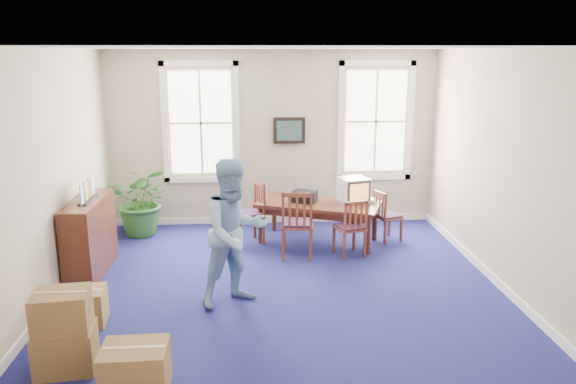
{
  "coord_description": "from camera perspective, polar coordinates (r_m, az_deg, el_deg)",
  "views": [
    {
      "loc": [
        -0.42,
        -6.98,
        3.17
      ],
      "look_at": [
        0.1,
        0.6,
        1.25
      ],
      "focal_mm": 35.0,
      "sensor_mm": 36.0,
      "label": 1
    }
  ],
  "objects": [
    {
      "name": "floor",
      "position": [
        7.67,
        -0.45,
        -10.21
      ],
      "size": [
        6.5,
        6.5,
        0.0
      ],
      "primitive_type": "plane",
      "color": "navy",
      "rests_on": "ground"
    },
    {
      "name": "ceiling",
      "position": [
        6.99,
        -0.5,
        14.43
      ],
      "size": [
        6.5,
        6.5,
        0.0
      ],
      "primitive_type": "plane",
      "rotation": [
        3.14,
        0.0,
        0.0
      ],
      "color": "white",
      "rests_on": "ground"
    },
    {
      "name": "wall_back",
      "position": [
        10.36,
        -1.56,
        5.46
      ],
      "size": [
        6.5,
        0.0,
        6.5
      ],
      "primitive_type": "plane",
      "rotation": [
        1.57,
        0.0,
        0.0
      ],
      "color": "tan",
      "rests_on": "ground"
    },
    {
      "name": "wall_front",
      "position": [
        4.07,
        2.33,
        -8.53
      ],
      "size": [
        6.5,
        0.0,
        6.5
      ],
      "primitive_type": "plane",
      "rotation": [
        -1.57,
        0.0,
        0.0
      ],
      "color": "tan",
      "rests_on": "ground"
    },
    {
      "name": "wall_left",
      "position": [
        7.6,
        -23.67,
        1.06
      ],
      "size": [
        0.0,
        6.5,
        6.5
      ],
      "primitive_type": "plane",
      "rotation": [
        1.57,
        0.0,
        1.57
      ],
      "color": "tan",
      "rests_on": "ground"
    },
    {
      "name": "wall_right",
      "position": [
        7.93,
        21.74,
        1.74
      ],
      "size": [
        0.0,
        6.5,
        6.5
      ],
      "primitive_type": "plane",
      "rotation": [
        1.57,
        0.0,
        -1.57
      ],
      "color": "tan",
      "rests_on": "ground"
    },
    {
      "name": "baseboard_back",
      "position": [
        10.67,
        -1.5,
        -2.77
      ],
      "size": [
        6.0,
        0.04,
        0.12
      ],
      "primitive_type": "cube",
      "color": "white",
      "rests_on": "ground"
    },
    {
      "name": "baseboard_left",
      "position": [
        8.05,
        -22.37,
        -9.66
      ],
      "size": [
        0.04,
        6.5,
        0.12
      ],
      "primitive_type": "cube",
      "color": "white",
      "rests_on": "ground"
    },
    {
      "name": "baseboard_right",
      "position": [
        8.36,
        20.58,
        -8.62
      ],
      "size": [
        0.04,
        6.5,
        0.12
      ],
      "primitive_type": "cube",
      "color": "white",
      "rests_on": "ground"
    },
    {
      "name": "window_left",
      "position": [
        10.32,
        -8.85,
        6.95
      ],
      "size": [
        1.4,
        0.12,
        2.2
      ],
      "primitive_type": null,
      "color": "white",
      "rests_on": "ground"
    },
    {
      "name": "window_right",
      "position": [
        10.54,
        8.89,
        7.1
      ],
      "size": [
        1.4,
        0.12,
        2.2
      ],
      "primitive_type": null,
      "color": "white",
      "rests_on": "ground"
    },
    {
      "name": "wall_picture",
      "position": [
        10.3,
        0.12,
        6.26
      ],
      "size": [
        0.58,
        0.06,
        0.48
      ],
      "primitive_type": null,
      "color": "black",
      "rests_on": "ground"
    },
    {
      "name": "conference_table",
      "position": [
        9.54,
        3.09,
        -3.06
      ],
      "size": [
        2.21,
        1.58,
        0.69
      ],
      "primitive_type": null,
      "rotation": [
        0.0,
        0.0,
        -0.37
      ],
      "color": "#4C2315",
      "rests_on": "ground"
    },
    {
      "name": "crt_tv",
      "position": [
        9.53,
        6.66,
        0.25
      ],
      "size": [
        0.56,
        0.59,
        0.41
      ],
      "primitive_type": null,
      "rotation": [
        0.0,
        0.0,
        0.27
      ],
      "color": "#B7B7BC",
      "rests_on": "conference_table"
    },
    {
      "name": "game_console",
      "position": [
        9.58,
        8.3,
        -0.81
      ],
      "size": [
        0.21,
        0.24,
        0.05
      ],
      "primitive_type": "cube",
      "rotation": [
        0.0,
        0.0,
        -0.17
      ],
      "color": "white",
      "rests_on": "conference_table"
    },
    {
      "name": "equipment_bag",
      "position": [
        9.44,
        1.71,
        -0.45
      ],
      "size": [
        0.46,
        0.39,
        0.2
      ],
      "primitive_type": "cube",
      "rotation": [
        0.0,
        0.0,
        -0.42
      ],
      "color": "black",
      "rests_on": "conference_table"
    },
    {
      "name": "chair_near_left",
      "position": [
        8.79,
        0.97,
        -3.18
      ],
      "size": [
        0.55,
        0.55,
        1.09
      ],
      "primitive_type": null,
      "rotation": [
        0.0,
        0.0,
        3.02
      ],
      "color": "brown",
      "rests_on": "ground"
    },
    {
      "name": "chair_near_right",
      "position": [
        8.92,
        6.27,
        -3.54
      ],
      "size": [
        0.53,
        0.53,
        0.94
      ],
      "primitive_type": null,
      "rotation": [
        0.0,
        0.0,
        3.44
      ],
      "color": "brown",
      "rests_on": "ground"
    },
    {
      "name": "chair_end_left",
      "position": [
        9.42,
        -4.12,
        -2.19
      ],
      "size": [
        0.6,
        0.6,
        1.04
      ],
      "primitive_type": null,
      "rotation": [
        0.0,
        0.0,
        -1.21
      ],
      "color": "brown",
      "rests_on": "ground"
    },
    {
      "name": "chair_end_right",
      "position": [
        9.73,
        10.09,
        -2.36
      ],
      "size": [
        0.51,
        0.51,
        0.87
      ],
      "primitive_type": null,
      "rotation": [
        0.0,
        0.0,
        1.97
      ],
      "color": "brown",
      "rests_on": "ground"
    },
    {
      "name": "man",
      "position": [
        7.1,
        -5.41,
        -4.15
      ],
      "size": [
        1.16,
        1.08,
        1.89
      ],
      "primitive_type": "imported",
      "rotation": [
        0.0,
        0.0,
        0.52
      ],
      "color": "#7FA7D0",
      "rests_on": "ground"
    },
    {
      "name": "credenza",
      "position": [
        8.61,
        -19.47,
        -4.31
      ],
      "size": [
        0.43,
        1.43,
        1.11
      ],
      "primitive_type": "cube",
      "rotation": [
        0.0,
        0.0,
        -0.02
      ],
      "color": "#4C2315",
      "rests_on": "ground"
    },
    {
      "name": "brochure_rack",
      "position": [
        8.42,
        -19.73,
        0.29
      ],
      "size": [
        0.12,
        0.7,
        0.31
      ],
      "primitive_type": null,
      "rotation": [
        0.0,
        0.0,
        0.0
      ],
      "color": "#99999E",
      "rests_on": "credenza"
    },
    {
      "name": "potted_plant",
      "position": [
        10.15,
        -14.57,
        -0.84
      ],
      "size": [
        1.15,
        1.01,
        1.24
      ],
      "primitive_type": "imported",
      "rotation": [
        0.0,
        0.0,
        -0.04
      ],
      "color": "#285D22",
      "rests_on": "ground"
    },
    {
      "name": "cardboard_boxes",
      "position": [
        6.26,
        -19.52,
        -12.46
      ],
      "size": [
        1.74,
        1.74,
        0.89
      ],
      "primitive_type": null,
      "rotation": [
        0.0,
        0.0,
        0.12
      ],
      "color": "olive",
      "rests_on": "ground"
    }
  ]
}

